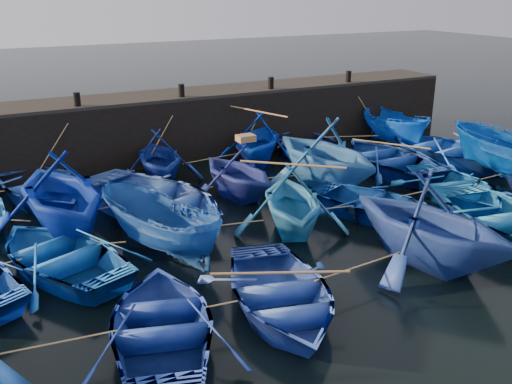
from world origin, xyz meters
name	(u,v)px	position (x,y,z in m)	size (l,w,h in m)	color
ground	(310,253)	(0.00, 0.00, 0.00)	(120.00, 120.00, 0.00)	black
quay_wall	(176,126)	(0.00, 10.50, 1.25)	(26.00, 2.50, 2.50)	black
quay_top	(174,95)	(0.00, 10.50, 2.56)	(26.00, 2.50, 0.12)	black
bollard_1	(77,99)	(-4.00, 9.60, 2.87)	(0.24, 0.24, 0.50)	black
bollard_2	(181,90)	(0.00, 9.60, 2.87)	(0.24, 0.24, 0.50)	black
bollard_3	(271,83)	(4.00, 9.60, 2.87)	(0.24, 0.24, 0.50)	black
bollard_4	(348,76)	(8.00, 9.60, 2.87)	(0.24, 0.24, 0.50)	black
boat_1	(41,187)	(-5.83, 7.35, 0.52)	(3.57, 4.99, 1.04)	#224AB6
boat_2	(158,156)	(-1.74, 7.52, 0.97)	(3.16, 3.67, 1.93)	navy
boat_3	(258,138)	(2.47, 7.83, 1.05)	(3.45, 4.00, 2.10)	#022EC8
boat_4	(301,142)	(4.90, 8.50, 0.45)	(3.10, 4.33, 0.90)	#0E1C9C
boat_5	(395,128)	(9.18, 7.54, 0.81)	(1.58, 4.19, 1.62)	blue
boat_7	(61,191)	(-5.61, 4.34, 1.28)	(4.20, 4.87, 2.57)	#082799
boat_8	(153,197)	(-2.92, 4.49, 0.60)	(4.12, 5.75, 1.19)	blue
boat_9	(238,171)	(0.08, 4.67, 0.97)	(3.17, 3.68, 1.94)	navy
boat_10	(325,151)	(3.33, 4.37, 1.28)	(4.21, 4.88, 2.57)	#215A9A
boat_11	(389,158)	(6.54, 4.70, 0.52)	(3.60, 5.03, 1.04)	navy
boat_12	(445,149)	(9.30, 4.63, 0.55)	(3.82, 5.33, 1.11)	blue
boat_14	(61,254)	(-6.10, 1.94, 0.48)	(3.33, 4.65, 0.96)	#0D489F
boat_15	(159,226)	(-3.61, 1.76, 0.81)	(1.58, 4.21, 1.63)	navy
boat_16	(292,199)	(0.22, 1.41, 1.02)	(3.33, 3.86, 2.03)	#2571B4
boat_17	(377,204)	(3.13, 1.15, 0.46)	(3.16, 4.42, 0.92)	navy
boat_18	(456,187)	(6.41, 1.17, 0.47)	(3.25, 4.54, 0.94)	#0E539D
boat_21	(163,323)	(-4.81, -2.11, 0.45)	(3.13, 4.38, 0.91)	navy
boat_22	(280,293)	(-2.19, -2.20, 0.47)	(3.25, 4.54, 0.94)	#2845A1
boat_23	(431,221)	(2.27, -1.95, 1.22)	(3.99, 4.63, 2.43)	navy
wooden_crate	(246,138)	(0.38, 4.67, 2.04)	(0.57, 0.43, 0.22)	brown
mooring_ropes	(236,170)	(0.19, 5.03, 0.88)	(18.48, 11.93, 2.10)	tan
loose_oars	(309,160)	(1.76, 2.93, 1.56)	(10.99, 12.10, 1.22)	#99724C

